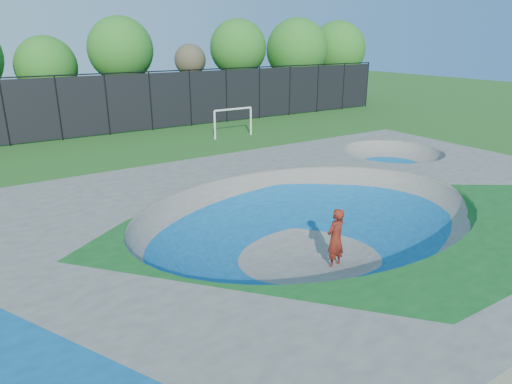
% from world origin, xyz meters
% --- Properties ---
extents(ground, '(120.00, 120.00, 0.00)m').
position_xyz_m(ground, '(0.00, 0.00, 0.00)').
color(ground, '#1E5116').
rests_on(ground, ground).
extents(skate_deck, '(22.00, 14.00, 1.50)m').
position_xyz_m(skate_deck, '(0.00, 0.00, 0.75)').
color(skate_deck, gray).
rests_on(skate_deck, ground).
extents(skater, '(0.72, 0.54, 1.78)m').
position_xyz_m(skater, '(0.00, -1.09, 0.89)').
color(skater, red).
rests_on(skater, ground).
extents(skateboard, '(0.80, 0.29, 0.05)m').
position_xyz_m(skateboard, '(0.00, -1.09, 0.03)').
color(skateboard, black).
rests_on(skateboard, ground).
extents(soccer_goal, '(2.84, 0.12, 1.87)m').
position_xyz_m(soccer_goal, '(6.63, 15.94, 1.29)').
color(soccer_goal, silver).
rests_on(soccer_goal, ground).
extents(fence, '(48.09, 0.09, 4.04)m').
position_xyz_m(fence, '(0.00, 21.00, 2.10)').
color(fence, black).
rests_on(fence, ground).
extents(treeline, '(53.89, 7.28, 7.94)m').
position_xyz_m(treeline, '(-0.61, 25.72, 5.00)').
color(treeline, '#4A2F25').
rests_on(treeline, ground).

